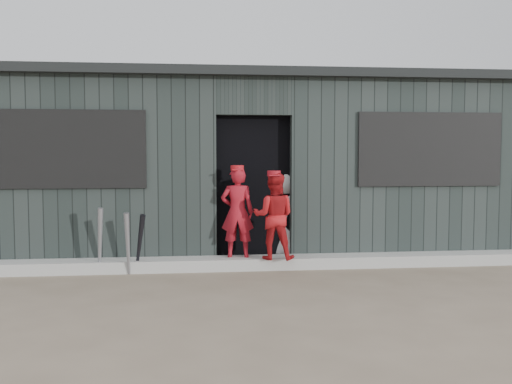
{
  "coord_description": "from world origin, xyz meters",
  "views": [
    {
      "loc": [
        -0.8,
        -5.46,
        1.51
      ],
      "look_at": [
        0.0,
        1.8,
        1.0
      ],
      "focal_mm": 40.0,
      "sensor_mm": 36.0,
      "label": 1
    }
  ],
  "objects": [
    {
      "name": "bat_mid",
      "position": [
        -1.6,
        1.57,
        0.39
      ],
      "size": [
        0.08,
        0.21,
        0.79
      ],
      "primitive_type": "cone",
      "rotation": [
        0.18,
        0.0,
        -0.05
      ],
      "color": "gray",
      "rests_on": "ground"
    },
    {
      "name": "bat_right",
      "position": [
        -1.47,
        1.67,
        0.38
      ],
      "size": [
        0.2,
        0.29,
        0.76
      ],
      "primitive_type": "cone",
      "rotation": [
        0.31,
        0.0,
        0.48
      ],
      "color": "black",
      "rests_on": "ground"
    },
    {
      "name": "dugout",
      "position": [
        -0.0,
        3.5,
        1.29
      ],
      "size": [
        8.3,
        3.3,
        2.62
      ],
      "color": "black",
      "rests_on": "ground"
    },
    {
      "name": "player_grey_back",
      "position": [
        0.46,
        2.28,
        0.63
      ],
      "size": [
        0.67,
        0.49,
        1.25
      ],
      "primitive_type": "imported",
      "rotation": [
        0.0,
        0.0,
        2.98
      ],
      "color": "#BCBCBC",
      "rests_on": "ground"
    },
    {
      "name": "curb",
      "position": [
        0.0,
        1.82,
        0.07
      ],
      "size": [
        8.0,
        0.36,
        0.15
      ],
      "primitive_type": "cube",
      "color": "#A0A09B",
      "rests_on": "ground"
    },
    {
      "name": "ground",
      "position": [
        0.0,
        0.0,
        0.0
      ],
      "size": [
        80.0,
        80.0,
        0.0
      ],
      "primitive_type": "plane",
      "color": "#6C5C4A",
      "rests_on": "ground"
    },
    {
      "name": "player_red_right",
      "position": [
        0.21,
        1.66,
        0.7
      ],
      "size": [
        0.61,
        0.52,
        1.1
      ],
      "primitive_type": "imported",
      "rotation": [
        0.0,
        0.0,
        2.92
      ],
      "color": "#B21519",
      "rests_on": "curb"
    },
    {
      "name": "player_red_left",
      "position": [
        -0.24,
        1.86,
        0.73
      ],
      "size": [
        0.45,
        0.32,
        1.17
      ],
      "primitive_type": "imported",
      "rotation": [
        0.0,
        0.0,
        3.03
      ],
      "color": "maroon",
      "rests_on": "curb"
    },
    {
      "name": "bat_left",
      "position": [
        -1.95,
        1.68,
        0.42
      ],
      "size": [
        0.14,
        0.2,
        0.84
      ],
      "primitive_type": "cone",
      "rotation": [
        0.15,
        0.0,
        0.4
      ],
      "color": "gray",
      "rests_on": "ground"
    }
  ]
}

